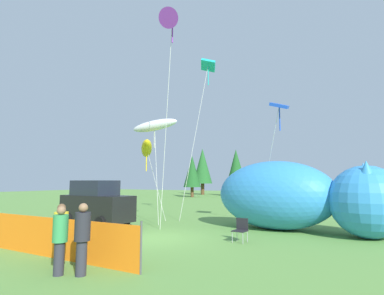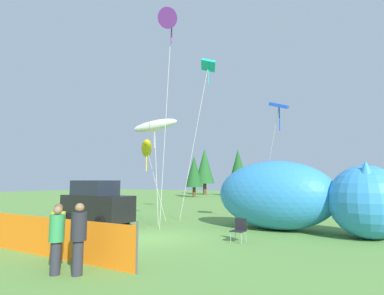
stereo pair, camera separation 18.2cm
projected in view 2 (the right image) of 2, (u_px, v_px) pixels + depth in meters
name	position (u px, v px, depth m)	size (l,w,h in m)	color
ground_plane	(149.00, 238.00, 12.11)	(120.00, 120.00, 0.00)	#609342
parked_car	(96.00, 204.00, 15.73)	(4.31, 2.20, 2.34)	black
folding_chair	(239.00, 228.00, 11.42)	(0.56, 0.56, 0.88)	black
inflatable_cat	(296.00, 198.00, 13.84)	(8.46, 4.36, 3.28)	#338CD8
safety_fence	(50.00, 237.00, 9.15)	(6.88, 0.42, 1.30)	orange
spectator_in_grey_shirt	(79.00, 235.00, 7.42)	(0.38, 0.38, 1.75)	#2D2D38
spectator_in_white_shirt	(57.00, 233.00, 8.02)	(0.37, 0.37, 1.69)	#2D2D38
spectator_in_black_shirt	(57.00, 237.00, 7.46)	(0.37, 0.37, 1.68)	#2D2D38
kite_blue_box	(279.00, 108.00, 15.29)	(2.25, 2.78, 6.46)	silver
kite_purple_delta	(172.00, 18.00, 14.44)	(1.65, 1.91, 10.97)	silver
kite_teal_diamond	(208.00, 69.00, 19.07)	(1.93, 1.89, 10.02)	silver
kite_yellow_hero	(147.00, 149.00, 17.26)	(1.89, 2.13, 4.84)	silver
kite_white_ghost	(155.00, 126.00, 17.35)	(3.01, 1.16, 6.01)	silver
horizon_tree_west	(194.00, 171.00, 44.39)	(2.57, 2.57, 6.13)	brown
horizon_tree_mid	(205.00, 166.00, 52.70)	(3.39, 3.39, 8.10)	brown
horizon_tree_northeast	(238.00, 167.00, 46.98)	(3.07, 3.07, 7.34)	brown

